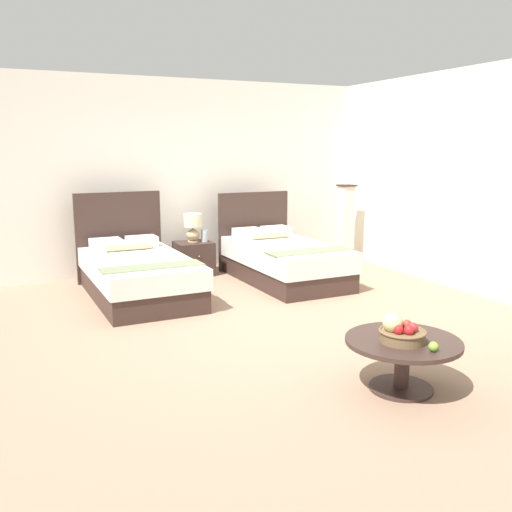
{
  "coord_description": "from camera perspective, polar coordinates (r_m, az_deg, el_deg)",
  "views": [
    {
      "loc": [
        -2.59,
        -5.22,
        1.88
      ],
      "look_at": [
        0.06,
        0.48,
        0.65
      ],
      "focal_mm": 39.28,
      "sensor_mm": 36.0,
      "label": 1
    }
  ],
  "objects": [
    {
      "name": "wall_back",
      "position": [
        8.72,
        -7.64,
        8.06
      ],
      "size": [
        9.6,
        0.12,
        2.89
      ],
      "primitive_type": "cube",
      "color": "silver",
      "rests_on": "ground"
    },
    {
      "name": "floor_lamp_corner",
      "position": [
        9.26,
        9.1,
        3.21
      ],
      "size": [
        0.25,
        0.25,
        1.29
      ],
      "color": "#36221D",
      "rests_on": "ground"
    },
    {
      "name": "nightstand",
      "position": [
        8.4,
        -6.33,
        -0.24
      ],
      "size": [
        0.53,
        0.49,
        0.5
      ],
      "color": "#3A2823",
      "rests_on": "ground"
    },
    {
      "name": "ground_plane",
      "position": [
        6.13,
        1.44,
        -6.93
      ],
      "size": [
        9.6,
        9.78,
        0.02
      ],
      "primitive_type": "cube",
      "color": "#9D7A62"
    },
    {
      "name": "coffee_table",
      "position": [
        4.57,
        14.71,
        -9.43
      ],
      "size": [
        0.9,
        0.9,
        0.41
      ],
      "color": "#3A2823",
      "rests_on": "ground"
    },
    {
      "name": "fruit_bowl",
      "position": [
        4.45,
        14.54,
        -7.5
      ],
      "size": [
        0.36,
        0.36,
        0.23
      ],
      "color": "brown",
      "rests_on": "coffee_table"
    },
    {
      "name": "bed_near_corner",
      "position": [
        7.97,
        2.73,
        -0.35
      ],
      "size": [
        1.19,
        2.11,
        1.2
      ],
      "color": "#3A2823",
      "rests_on": "ground"
    },
    {
      "name": "wall_side_right",
      "position": [
        7.95,
        20.07,
        7.21
      ],
      "size": [
        0.12,
        5.38,
        2.89
      ],
      "primitive_type": "cube",
      "color": "silver",
      "rests_on": "ground"
    },
    {
      "name": "vase",
      "position": [
        8.35,
        -5.26,
        2.08
      ],
      "size": [
        0.1,
        0.1,
        0.18
      ],
      "color": "#B1BBC2",
      "rests_on": "nightstand"
    },
    {
      "name": "loose_apple",
      "position": [
        4.33,
        17.61,
        -8.79
      ],
      "size": [
        0.07,
        0.07,
        0.07
      ],
      "color": "#82B33C",
      "rests_on": "coffee_table"
    },
    {
      "name": "bed_near_window",
      "position": [
        7.27,
        -11.98,
        -1.74
      ],
      "size": [
        1.22,
        2.18,
        1.26
      ],
      "color": "#3A2823",
      "rests_on": "ground"
    },
    {
      "name": "table_lamp",
      "position": [
        8.34,
        -6.45,
        3.13
      ],
      "size": [
        0.27,
        0.27,
        0.42
      ],
      "color": "tan",
      "rests_on": "nightstand"
    }
  ]
}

